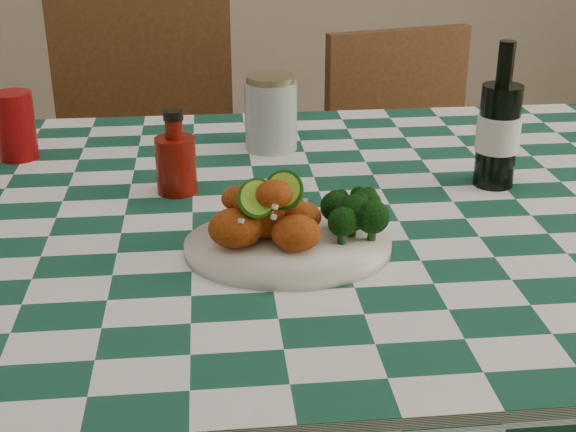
{
  "coord_description": "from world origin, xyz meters",
  "views": [
    {
      "loc": [
        -0.07,
        -1.13,
        1.28
      ],
      "look_at": [
        0.03,
        -0.15,
        0.84
      ],
      "focal_mm": 50.0,
      "sensor_mm": 36.0,
      "label": 1
    }
  ],
  "objects_px": {
    "fried_chicken_pile": "(273,211)",
    "wooden_chair_right": "(422,211)",
    "beer_bottle": "(500,115)",
    "wooden_chair_left": "(146,193)",
    "ketchup_bottle": "(175,152)",
    "red_tumbler": "(15,126)",
    "mason_jar": "(271,113)",
    "dining_table": "(262,416)",
    "plate": "(288,247)"
  },
  "relations": [
    {
      "from": "mason_jar",
      "to": "beer_bottle",
      "type": "relative_size",
      "value": 0.58
    },
    {
      "from": "beer_bottle",
      "to": "wooden_chair_right",
      "type": "xyz_separation_m",
      "value": [
        0.08,
        0.68,
        -0.47
      ]
    },
    {
      "from": "fried_chicken_pile",
      "to": "wooden_chair_right",
      "type": "height_order",
      "value": "fried_chicken_pile"
    },
    {
      "from": "red_tumbler",
      "to": "ketchup_bottle",
      "type": "distance_m",
      "value": 0.35
    },
    {
      "from": "red_tumbler",
      "to": "ketchup_bottle",
      "type": "bearing_deg",
      "value": -33.85
    },
    {
      "from": "red_tumbler",
      "to": "wooden_chair_right",
      "type": "distance_m",
      "value": 1.08
    },
    {
      "from": "plate",
      "to": "red_tumbler",
      "type": "xyz_separation_m",
      "value": [
        -0.45,
        0.43,
        0.05
      ]
    },
    {
      "from": "dining_table",
      "to": "fried_chicken_pile",
      "type": "xyz_separation_m",
      "value": [
        0.01,
        -0.15,
        0.46
      ]
    },
    {
      "from": "plate",
      "to": "beer_bottle",
      "type": "xyz_separation_m",
      "value": [
        0.36,
        0.22,
        0.11
      ]
    },
    {
      "from": "red_tumbler",
      "to": "beer_bottle",
      "type": "relative_size",
      "value": 0.51
    },
    {
      "from": "ketchup_bottle",
      "to": "beer_bottle",
      "type": "xyz_separation_m",
      "value": [
        0.52,
        -0.02,
        0.05
      ]
    },
    {
      "from": "ketchup_bottle",
      "to": "wooden_chair_left",
      "type": "xyz_separation_m",
      "value": [
        -0.11,
        0.68,
        -0.34
      ]
    },
    {
      "from": "ketchup_bottle",
      "to": "wooden_chair_left",
      "type": "height_order",
      "value": "wooden_chair_left"
    },
    {
      "from": "wooden_chair_left",
      "to": "mason_jar",
      "type": "bearing_deg",
      "value": -60.31
    },
    {
      "from": "dining_table",
      "to": "fried_chicken_pile",
      "type": "relative_size",
      "value": 11.9
    },
    {
      "from": "red_tumbler",
      "to": "mason_jar",
      "type": "distance_m",
      "value": 0.46
    },
    {
      "from": "ketchup_bottle",
      "to": "mason_jar",
      "type": "xyz_separation_m",
      "value": [
        0.17,
        0.2,
        0.0
      ]
    },
    {
      "from": "red_tumbler",
      "to": "ketchup_bottle",
      "type": "xyz_separation_m",
      "value": [
        0.29,
        -0.19,
        0.01
      ]
    },
    {
      "from": "mason_jar",
      "to": "fried_chicken_pile",
      "type": "bearing_deg",
      "value": -94.36
    },
    {
      "from": "fried_chicken_pile",
      "to": "ketchup_bottle",
      "type": "bearing_deg",
      "value": 119.69
    },
    {
      "from": "ketchup_bottle",
      "to": "mason_jar",
      "type": "bearing_deg",
      "value": 49.73
    },
    {
      "from": "mason_jar",
      "to": "wooden_chair_right",
      "type": "height_order",
      "value": "mason_jar"
    },
    {
      "from": "beer_bottle",
      "to": "wooden_chair_left",
      "type": "height_order",
      "value": "same"
    },
    {
      "from": "fried_chicken_pile",
      "to": "ketchup_bottle",
      "type": "distance_m",
      "value": 0.28
    },
    {
      "from": "plate",
      "to": "red_tumbler",
      "type": "height_order",
      "value": "red_tumbler"
    },
    {
      "from": "wooden_chair_left",
      "to": "beer_bottle",
      "type": "bearing_deg",
      "value": -48.56
    },
    {
      "from": "beer_bottle",
      "to": "wooden_chair_left",
      "type": "xyz_separation_m",
      "value": [
        -0.63,
        0.7,
        -0.39
      ]
    },
    {
      "from": "ketchup_bottle",
      "to": "mason_jar",
      "type": "distance_m",
      "value": 0.26
    },
    {
      "from": "plate",
      "to": "dining_table",
      "type": "bearing_deg",
      "value": 100.82
    },
    {
      "from": "plate",
      "to": "mason_jar",
      "type": "bearing_deg",
      "value": 88.24
    },
    {
      "from": "dining_table",
      "to": "wooden_chair_left",
      "type": "relative_size",
      "value": 1.62
    },
    {
      "from": "mason_jar",
      "to": "plate",
      "type": "bearing_deg",
      "value": -91.76
    },
    {
      "from": "ketchup_bottle",
      "to": "wooden_chair_left",
      "type": "distance_m",
      "value": 0.77
    },
    {
      "from": "beer_bottle",
      "to": "wooden_chair_left",
      "type": "bearing_deg",
      "value": 131.92
    },
    {
      "from": "dining_table",
      "to": "ketchup_bottle",
      "type": "distance_m",
      "value": 0.49
    },
    {
      "from": "plate",
      "to": "ketchup_bottle",
      "type": "distance_m",
      "value": 0.29
    },
    {
      "from": "dining_table",
      "to": "wooden_chair_left",
      "type": "xyz_separation_m",
      "value": [
        -0.24,
        0.77,
        0.12
      ]
    },
    {
      "from": "wooden_chair_right",
      "to": "red_tumbler",
      "type": "bearing_deg",
      "value": -165.78
    },
    {
      "from": "dining_table",
      "to": "fried_chicken_pile",
      "type": "height_order",
      "value": "fried_chicken_pile"
    },
    {
      "from": "fried_chicken_pile",
      "to": "mason_jar",
      "type": "distance_m",
      "value": 0.44
    },
    {
      "from": "mason_jar",
      "to": "beer_bottle",
      "type": "height_order",
      "value": "beer_bottle"
    },
    {
      "from": "dining_table",
      "to": "plate",
      "type": "height_order",
      "value": "plate"
    },
    {
      "from": "mason_jar",
      "to": "wooden_chair_right",
      "type": "relative_size",
      "value": 0.16
    },
    {
      "from": "red_tumbler",
      "to": "ketchup_bottle",
      "type": "height_order",
      "value": "ketchup_bottle"
    },
    {
      "from": "fried_chicken_pile",
      "to": "mason_jar",
      "type": "relative_size",
      "value": 1.01
    },
    {
      "from": "wooden_chair_right",
      "to": "dining_table",
      "type": "bearing_deg",
      "value": -135.82
    },
    {
      "from": "fried_chicken_pile",
      "to": "beer_bottle",
      "type": "xyz_separation_m",
      "value": [
        0.38,
        0.22,
        0.06
      ]
    },
    {
      "from": "plate",
      "to": "wooden_chair_right",
      "type": "relative_size",
      "value": 0.32
    },
    {
      "from": "beer_bottle",
      "to": "wooden_chair_left",
      "type": "relative_size",
      "value": 0.23
    },
    {
      "from": "plate",
      "to": "wooden_chair_right",
      "type": "xyz_separation_m",
      "value": [
        0.45,
        0.9,
        -0.36
      ]
    }
  ]
}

